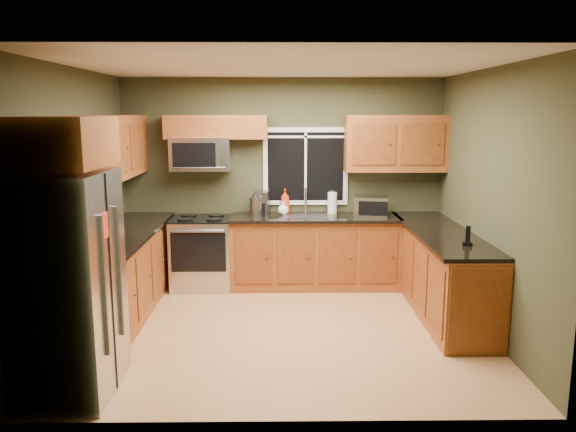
{
  "coord_description": "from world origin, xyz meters",
  "views": [
    {
      "loc": [
        -0.03,
        -5.6,
        2.25
      ],
      "look_at": [
        0.05,
        0.35,
        1.15
      ],
      "focal_mm": 35.0,
      "sensor_mm": 36.0,
      "label": 1
    }
  ],
  "objects_px": {
    "range": "(202,252)",
    "microwave": "(201,154)",
    "refrigerator": "(66,285)",
    "paper_towel_roll": "(332,203)",
    "kettle": "(256,205)",
    "coffee_maker": "(262,204)",
    "soap_bottle_c": "(283,208)",
    "cordless_phone": "(468,240)",
    "toaster_oven": "(371,206)",
    "soap_bottle_a": "(285,201)"
  },
  "relations": [
    {
      "from": "cordless_phone",
      "to": "range",
      "type": "bearing_deg",
      "value": 150.56
    },
    {
      "from": "cordless_phone",
      "to": "toaster_oven",
      "type": "bearing_deg",
      "value": 114.2
    },
    {
      "from": "paper_towel_roll",
      "to": "soap_bottle_a",
      "type": "relative_size",
      "value": 0.97
    },
    {
      "from": "toaster_oven",
      "to": "microwave",
      "type": "bearing_deg",
      "value": 175.52
    },
    {
      "from": "coffee_maker",
      "to": "soap_bottle_a",
      "type": "xyz_separation_m",
      "value": [
        0.3,
        0.06,
        0.02
      ]
    },
    {
      "from": "soap_bottle_c",
      "to": "cordless_phone",
      "type": "bearing_deg",
      "value": -43.77
    },
    {
      "from": "coffee_maker",
      "to": "soap_bottle_c",
      "type": "height_order",
      "value": "coffee_maker"
    },
    {
      "from": "toaster_oven",
      "to": "soap_bottle_a",
      "type": "relative_size",
      "value": 1.49
    },
    {
      "from": "range",
      "to": "soap_bottle_a",
      "type": "bearing_deg",
      "value": 12.06
    },
    {
      "from": "refrigerator",
      "to": "cordless_phone",
      "type": "height_order",
      "value": "refrigerator"
    },
    {
      "from": "microwave",
      "to": "coffee_maker",
      "type": "relative_size",
      "value": 2.54
    },
    {
      "from": "toaster_oven",
      "to": "kettle",
      "type": "height_order",
      "value": "kettle"
    },
    {
      "from": "refrigerator",
      "to": "soap_bottle_a",
      "type": "bearing_deg",
      "value": 59.5
    },
    {
      "from": "refrigerator",
      "to": "soap_bottle_c",
      "type": "bearing_deg",
      "value": 59.06
    },
    {
      "from": "toaster_oven",
      "to": "soap_bottle_a",
      "type": "height_order",
      "value": "soap_bottle_a"
    },
    {
      "from": "range",
      "to": "paper_towel_roll",
      "type": "bearing_deg",
      "value": 6.77
    },
    {
      "from": "coffee_maker",
      "to": "kettle",
      "type": "bearing_deg",
      "value": -129.37
    },
    {
      "from": "range",
      "to": "paper_towel_roll",
      "type": "height_order",
      "value": "paper_towel_roll"
    },
    {
      "from": "range",
      "to": "microwave",
      "type": "height_order",
      "value": "microwave"
    },
    {
      "from": "soap_bottle_c",
      "to": "coffee_maker",
      "type": "bearing_deg",
      "value": 172.18
    },
    {
      "from": "cordless_phone",
      "to": "soap_bottle_c",
      "type": "bearing_deg",
      "value": 136.23
    },
    {
      "from": "kettle",
      "to": "cordless_phone",
      "type": "height_order",
      "value": "kettle"
    },
    {
      "from": "soap_bottle_c",
      "to": "range",
      "type": "bearing_deg",
      "value": -172.85
    },
    {
      "from": "range",
      "to": "coffee_maker",
      "type": "height_order",
      "value": "coffee_maker"
    },
    {
      "from": "coffee_maker",
      "to": "kettle",
      "type": "xyz_separation_m",
      "value": [
        -0.08,
        -0.1,
        -0.0
      ]
    },
    {
      "from": "soap_bottle_a",
      "to": "refrigerator",
      "type": "bearing_deg",
      "value": -120.5
    },
    {
      "from": "coffee_maker",
      "to": "kettle",
      "type": "distance_m",
      "value": 0.13
    },
    {
      "from": "cordless_phone",
      "to": "coffee_maker",
      "type": "bearing_deg",
      "value": 139.57
    },
    {
      "from": "microwave",
      "to": "refrigerator",
      "type": "bearing_deg",
      "value": -103.34
    },
    {
      "from": "toaster_oven",
      "to": "coffee_maker",
      "type": "height_order",
      "value": "coffee_maker"
    },
    {
      "from": "range",
      "to": "coffee_maker",
      "type": "bearing_deg",
      "value": 12.28
    },
    {
      "from": "paper_towel_roll",
      "to": "microwave",
      "type": "bearing_deg",
      "value": -177.79
    },
    {
      "from": "microwave",
      "to": "kettle",
      "type": "relative_size",
      "value": 2.56
    },
    {
      "from": "coffee_maker",
      "to": "cordless_phone",
      "type": "xyz_separation_m",
      "value": [
        2.11,
        -1.8,
        -0.08
      ]
    },
    {
      "from": "kettle",
      "to": "soap_bottle_c",
      "type": "distance_m",
      "value": 0.36
    },
    {
      "from": "paper_towel_roll",
      "to": "soap_bottle_c",
      "type": "height_order",
      "value": "paper_towel_roll"
    },
    {
      "from": "coffee_maker",
      "to": "paper_towel_roll",
      "type": "bearing_deg",
      "value": 2.02
    },
    {
      "from": "refrigerator",
      "to": "paper_towel_roll",
      "type": "distance_m",
      "value": 3.82
    },
    {
      "from": "kettle",
      "to": "soap_bottle_c",
      "type": "xyz_separation_m",
      "value": [
        0.35,
        0.06,
        -0.05
      ]
    },
    {
      "from": "range",
      "to": "soap_bottle_c",
      "type": "relative_size",
      "value": 5.32
    },
    {
      "from": "coffee_maker",
      "to": "paper_towel_roll",
      "type": "distance_m",
      "value": 0.92
    },
    {
      "from": "microwave",
      "to": "kettle",
      "type": "bearing_deg",
      "value": -5.41
    },
    {
      "from": "toaster_oven",
      "to": "paper_towel_roll",
      "type": "relative_size",
      "value": 1.54
    },
    {
      "from": "paper_towel_roll",
      "to": "soap_bottle_a",
      "type": "distance_m",
      "value": 0.62
    },
    {
      "from": "paper_towel_roll",
      "to": "refrigerator",
      "type": "bearing_deg",
      "value": -128.8
    },
    {
      "from": "cordless_phone",
      "to": "microwave",
      "type": "bearing_deg",
      "value": 148.56
    },
    {
      "from": "refrigerator",
      "to": "kettle",
      "type": "distance_m",
      "value": 3.16
    },
    {
      "from": "refrigerator",
      "to": "range",
      "type": "xyz_separation_m",
      "value": [
        0.69,
        2.77,
        -0.43
      ]
    },
    {
      "from": "soap_bottle_c",
      "to": "microwave",
      "type": "bearing_deg",
      "value": 179.76
    },
    {
      "from": "coffee_maker",
      "to": "soap_bottle_a",
      "type": "distance_m",
      "value": 0.31
    }
  ]
}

